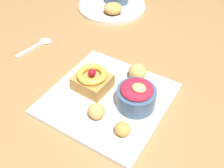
{
  "coord_description": "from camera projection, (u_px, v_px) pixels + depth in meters",
  "views": [
    {
      "loc": [
        0.27,
        -0.59,
        1.21
      ],
      "look_at": [
        0.03,
        -0.2,
        0.77
      ],
      "focal_mm": 41.95,
      "sensor_mm": 36.0,
      "label": 1
    }
  ],
  "objects": [
    {
      "name": "dining_table",
      "position": [
        135.0,
        72.0,
        0.86
      ],
      "size": [
        1.33,
        1.12,
        0.73
      ],
      "color": "olive",
      "rests_on": "ground_plane"
    },
    {
      "name": "cake_slice",
      "position": [
        92.0,
        80.0,
        0.65
      ],
      "size": [
        0.09,
        0.08,
        0.06
      ],
      "rotation": [
        0.0,
        0.0,
        -0.05
      ],
      "color": "#B77F3D",
      "rests_on": "front_plate"
    },
    {
      "name": "fritter_front",
      "position": [
        96.0,
        111.0,
        0.58
      ],
      "size": [
        0.04,
        0.04,
        0.04
      ],
      "primitive_type": "ellipsoid",
      "color": "tan",
      "rests_on": "front_plate"
    },
    {
      "name": "front_plate",
      "position": [
        108.0,
        99.0,
        0.65
      ],
      "size": [
        0.28,
        0.28,
        0.01
      ],
      "primitive_type": "cube",
      "color": "silver",
      "rests_on": "dining_table"
    },
    {
      "name": "berry_ramekin",
      "position": [
        136.0,
        96.0,
        0.6
      ],
      "size": [
        0.09,
        0.09,
        0.07
      ],
      "color": "#3D5675",
      "rests_on": "front_plate"
    },
    {
      "name": "back_pastry",
      "position": [
        113.0,
        8.0,
        0.93
      ],
      "size": [
        0.07,
        0.07,
        0.04
      ],
      "primitive_type": "ellipsoid",
      "color": "#C68E47",
      "rests_on": "back_plate"
    },
    {
      "name": "fritter_back",
      "position": [
        122.0,
        129.0,
        0.55
      ],
      "size": [
        0.04,
        0.03,
        0.03
      ],
      "primitive_type": "ellipsoid",
      "color": "gold",
      "rests_on": "front_plate"
    },
    {
      "name": "back_plate",
      "position": [
        112.0,
        6.0,
        1.0
      ],
      "size": [
        0.25,
        0.25,
        0.01
      ],
      "primitive_type": "cylinder",
      "color": "silver",
      "rests_on": "dining_table"
    },
    {
      "name": "spoon",
      "position": [
        38.0,
        45.0,
        0.82
      ],
      "size": [
        0.04,
        0.13,
        0.0
      ],
      "rotation": [
        0.0,
        0.0,
        1.42
      ],
      "color": "silver",
      "rests_on": "dining_table"
    },
    {
      "name": "fritter_middle",
      "position": [
        137.0,
        72.0,
        0.68
      ],
      "size": [
        0.05,
        0.05,
        0.04
      ],
      "primitive_type": "ellipsoid",
      "color": "tan",
      "rests_on": "front_plate"
    }
  ]
}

